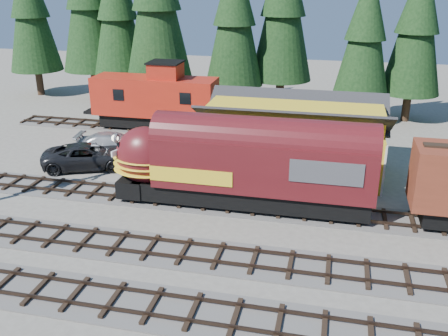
% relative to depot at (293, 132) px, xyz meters
% --- Properties ---
extents(ground, '(120.00, 120.00, 0.00)m').
position_rel_depot_xyz_m(ground, '(0.00, -10.50, -2.96)').
color(ground, '#6B665B').
rests_on(ground, ground).
extents(track_spur, '(32.00, 3.20, 0.33)m').
position_rel_depot_xyz_m(track_spur, '(-10.00, 7.50, -2.90)').
color(track_spur, '#4C4947').
rests_on(track_spur, ground).
extents(depot, '(12.80, 7.00, 5.30)m').
position_rel_depot_xyz_m(depot, '(0.00, 0.00, 0.00)').
color(depot, gold).
rests_on(depot, ground).
extents(conifer_backdrop, '(80.23, 23.48, 15.80)m').
position_rel_depot_xyz_m(conifer_backdrop, '(2.64, 13.86, 6.42)').
color(conifer_backdrop, black).
rests_on(conifer_backdrop, ground).
extents(locomotive, '(15.86, 3.15, 4.31)m').
position_rel_depot_xyz_m(locomotive, '(-2.80, -6.50, -0.44)').
color(locomotive, black).
rests_on(locomotive, ground).
extents(caboose, '(10.98, 3.18, 5.71)m').
position_rel_depot_xyz_m(caboose, '(-12.90, 7.50, -0.16)').
color(caboose, black).
rests_on(caboose, ground).
extents(pickup_truck_a, '(7.07, 5.10, 1.79)m').
position_rel_depot_xyz_m(pickup_truck_a, '(-14.48, -2.59, -2.07)').
color(pickup_truck_a, black).
rests_on(pickup_truck_a, ground).
extents(pickup_truck_b, '(6.25, 3.27, 1.73)m').
position_rel_depot_xyz_m(pickup_truck_b, '(-13.70, 0.36, -2.10)').
color(pickup_truck_b, '#9B9DA2').
rests_on(pickup_truck_b, ground).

